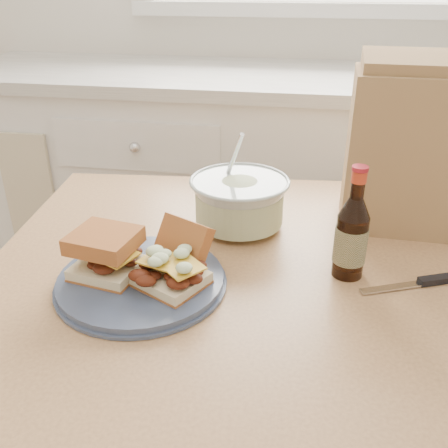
% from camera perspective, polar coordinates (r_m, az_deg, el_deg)
% --- Properties ---
extents(cabinet_run, '(2.50, 0.64, 0.94)m').
position_cam_1_polar(cabinet_run, '(1.93, 7.76, 2.95)').
color(cabinet_run, white).
rests_on(cabinet_run, ground).
extents(dining_table, '(0.99, 0.99, 0.76)m').
position_cam_1_polar(dining_table, '(0.99, 0.34, -10.67)').
color(dining_table, tan).
rests_on(dining_table, ground).
extents(plate, '(0.29, 0.29, 0.02)m').
position_cam_1_polar(plate, '(0.89, -9.44, -6.40)').
color(plate, '#3F4B65').
rests_on(plate, dining_table).
extents(sandwich_left, '(0.13, 0.12, 0.08)m').
position_cam_1_polar(sandwich_left, '(0.89, -13.36, -3.26)').
color(sandwich_left, beige).
rests_on(sandwich_left, plate).
extents(sandwich_right, '(0.14, 0.18, 0.09)m').
position_cam_1_polar(sandwich_right, '(0.86, -5.64, -4.39)').
color(sandwich_right, beige).
rests_on(sandwich_right, plate).
extents(coleslaw_bowl, '(0.21, 0.21, 0.21)m').
position_cam_1_polar(coleslaw_bowl, '(1.06, 1.76, 2.35)').
color(coleslaw_bowl, '#B0BEB8').
rests_on(coleslaw_bowl, dining_table).
extents(beer_bottle, '(0.06, 0.06, 0.21)m').
position_cam_1_polar(beer_bottle, '(0.91, 14.34, -1.36)').
color(beer_bottle, black).
rests_on(beer_bottle, dining_table).
extents(knife, '(0.18, 0.09, 0.01)m').
position_cam_1_polar(knife, '(0.96, 22.13, -6.11)').
color(knife, silver).
rests_on(knife, dining_table).
extents(paper_bag, '(0.25, 0.17, 0.32)m').
position_cam_1_polar(paper_bag, '(1.10, 20.37, 7.69)').
color(paper_bag, '#997A4A').
rests_on(paper_bag, dining_table).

